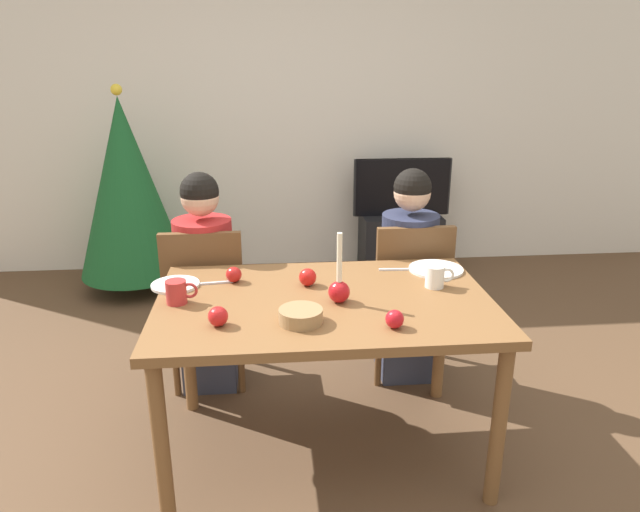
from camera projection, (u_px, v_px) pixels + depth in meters
ground_plane at (324, 448)px, 2.66m from camera, size 7.68×7.68×0.00m
back_wall at (293, 110)px, 4.68m from camera, size 6.40×0.10×2.60m
dining_table at (324, 317)px, 2.44m from camera, size 1.40×0.90×0.75m
chair_left at (206, 299)px, 3.02m from camera, size 0.40×0.40×0.90m
chair_right at (409, 291)px, 3.11m from camera, size 0.40×0.40×0.90m
person_left_child at (206, 286)px, 3.03m from camera, size 0.30×0.30×1.17m
person_right_child at (408, 279)px, 3.12m from camera, size 0.30×0.30×1.17m
tv_stand at (399, 242)px, 4.82m from camera, size 0.64×0.40×0.48m
tv at (402, 187)px, 4.67m from camera, size 0.79×0.05×0.46m
christmas_tree at (127, 188)px, 4.24m from camera, size 0.79×0.79×1.53m
candle_centerpiece at (339, 288)px, 2.36m from camera, size 0.09×0.09×0.30m
plate_left at (175, 285)px, 2.55m from camera, size 0.21×0.21×0.01m
plate_right at (436, 269)px, 2.73m from camera, size 0.26×0.26×0.01m
mug_left at (177, 292)px, 2.36m from camera, size 0.13×0.08×0.10m
mug_right at (436, 276)px, 2.52m from camera, size 0.13×0.08×0.10m
fork_left at (213, 283)px, 2.57m from camera, size 0.18×0.03×0.01m
fork_right at (398, 269)px, 2.73m from camera, size 0.18×0.02×0.01m
bowl_walnuts at (301, 316)px, 2.19m from camera, size 0.17×0.17×0.06m
apple_near_candle at (218, 316)px, 2.16m from camera, size 0.08×0.08×0.08m
apple_by_left_plate at (395, 319)px, 2.14m from camera, size 0.07×0.07×0.07m
apple_by_right_mug at (308, 277)px, 2.54m from camera, size 0.08×0.08×0.08m
apple_far_edge at (234, 275)px, 2.58m from camera, size 0.07×0.07×0.07m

